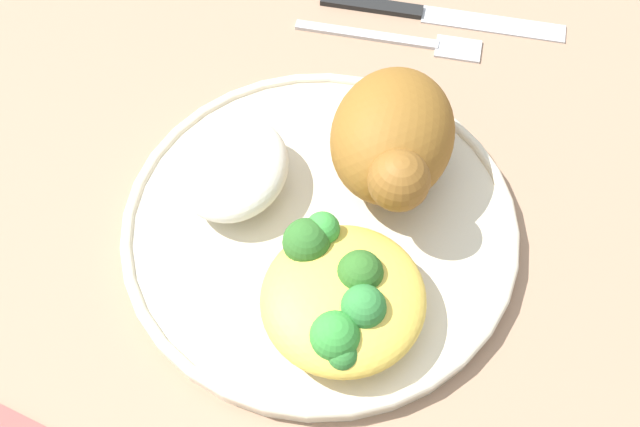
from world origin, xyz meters
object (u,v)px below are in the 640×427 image
Objects in this scene: roasted_chicken at (393,139)px; rice_pile at (233,168)px; knife at (421,11)px; mac_cheese_with_broccoli at (342,297)px; plate at (320,228)px; fork at (400,39)px.

roasted_chicken is 0.10m from rice_pile.
roasted_chicken is 1.35× the size of rice_pile.
roasted_chicken is 0.58× the size of knife.
mac_cheese_with_broccoli is (0.07, 0.09, 0.00)m from rice_pile.
plate is 2.58× the size of mac_cheese_with_broccoli.
rice_pile is 0.12m from mac_cheese_with_broccoli.
rice_pile is 0.22m from knife.
mac_cheese_with_broccoli is at bearing 0.45° from knife.
fork is (-0.24, -0.01, -0.03)m from mac_cheese_with_broccoli.
mac_cheese_with_broccoli is 0.69× the size of fork.
fork is at bearing -171.82° from roasted_chicken.
knife is at bearing -177.02° from roasted_chicken.
knife is (-0.16, -0.01, -0.05)m from roasted_chicken.
mac_cheese_with_broccoli reaches higher than knife.
knife is (-0.20, 0.09, -0.03)m from rice_pile.
fork is 0.75× the size of knife.
fork is (-0.16, 0.08, -0.03)m from rice_pile.
plate is 0.07m from mac_cheese_with_broccoli.
roasted_chicken is at bearing 176.63° from mac_cheese_with_broccoli.
mac_cheese_with_broccoli is 0.52× the size of knife.
mac_cheese_with_broccoli is (0.11, -0.01, -0.02)m from roasted_chicken.
plate is 0.07m from roasted_chicken.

